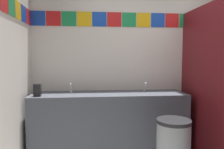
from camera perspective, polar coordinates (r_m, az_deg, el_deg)
name	(u,v)px	position (r m, az deg, el deg)	size (l,w,h in m)	color
wall_back	(156,61)	(3.54, 11.38, 3.46)	(3.80, 0.09, 2.60)	silver
vanity_counter	(109,122)	(3.22, -0.75, -12.20)	(2.15, 0.55, 0.86)	#4C515B
faucet_left	(71,89)	(3.21, -10.55, -3.71)	(0.04, 0.10, 0.14)	silver
faucet_right	(145,88)	(3.29, 8.50, -3.47)	(0.04, 0.10, 0.14)	silver
soap_dispenser	(37,90)	(3.02, -18.71, -3.87)	(0.09, 0.09, 0.16)	black
trash_bin	(173,148)	(2.74, 15.52, -17.85)	(0.39, 0.39, 0.66)	#999EA3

